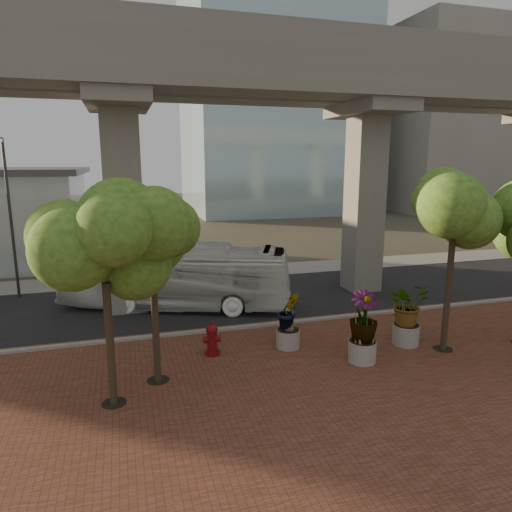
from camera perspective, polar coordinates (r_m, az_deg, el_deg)
name	(u,v)px	position (r m, az deg, el deg)	size (l,w,h in m)	color
ground	(265,311)	(21.21, 1.18, -6.87)	(160.00, 160.00, 0.00)	#3C372B
brick_plaza	(347,393)	(14.39, 11.25, -16.49)	(70.00, 13.00, 0.06)	brown
asphalt_road	(253,298)	(23.02, -0.33, -5.30)	(90.00, 8.00, 0.04)	black
curb_strip	(280,324)	(19.39, 2.98, -8.46)	(70.00, 0.25, 0.16)	gray
far_sidewalk	(229,273)	(28.15, -3.44, -2.10)	(90.00, 3.00, 0.06)	gray
transit_viaduct	(253,150)	(22.00, -0.35, 13.10)	(72.00, 5.60, 12.40)	gray
midrise_block	(449,122)	(70.79, 23.02, 15.15)	(18.00, 16.00, 24.00)	gray
transit_bus	(176,277)	(21.55, -9.95, -2.64)	(2.50, 10.64, 2.97)	white
fire_hydrant	(212,339)	(16.41, -5.53, -10.30)	(0.60, 0.54, 1.20)	maroon
planter_front	(408,307)	(17.83, 18.43, -6.07)	(2.17, 2.17, 2.38)	#ACA59B
planter_right	(364,320)	(15.89, 13.30, -7.77)	(2.31, 2.31, 2.47)	gray
planter_left	(288,314)	(16.73, 4.08, -7.24)	(1.92, 1.92, 2.11)	gray
street_tree_far_west	(103,241)	(12.64, -18.59, 1.74)	(3.91, 3.91, 6.46)	#453327
street_tree_near_west	(152,249)	(13.77, -12.89, 0.82)	(3.41, 3.41, 5.76)	#453327
street_tree_near_east	(456,205)	(17.08, 23.70, 5.86)	(3.46, 3.46, 6.86)	#453327
streetlamp_west	(9,208)	(25.19, -28.48, 5.34)	(0.39, 1.13, 7.83)	#313137
streetlamp_east	(358,202)	(28.42, 12.68, 6.58)	(0.37, 1.08, 7.43)	#2F2E33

